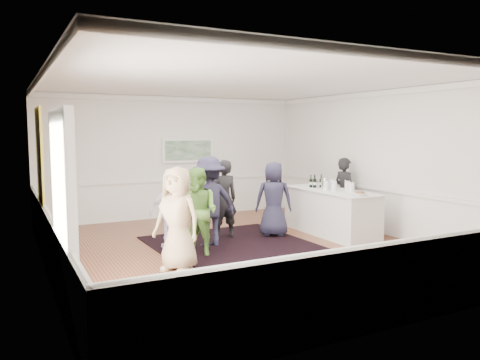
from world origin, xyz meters
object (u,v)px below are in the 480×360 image
serving_table (331,212)px  guest_dark_a (209,202)px  guest_green (199,212)px  guest_tan (177,219)px  guest_dark_b (223,199)px  guest_lilac (171,212)px  guest_navy (274,199)px  nut_bowl (360,194)px  ice_bucket (326,183)px  bartender (344,192)px

serving_table → guest_dark_a: guest_dark_a is taller
serving_table → guest_green: 3.31m
guest_tan → guest_dark_b: guest_tan is taller
guest_lilac → guest_navy: guest_navy is taller
guest_navy → nut_bowl: size_ratio=5.77×
guest_green → guest_dark_a: 0.68m
serving_table → guest_navy: (-1.23, 0.41, 0.32)m
guest_green → guest_navy: size_ratio=0.99×
ice_bucket → nut_bowl: ice_bucket is taller
bartender → guest_green: 4.15m
guest_lilac → guest_dark_a: 0.77m
guest_green → guest_navy: guest_navy is taller
guest_green → nut_bowl: size_ratio=5.73×
ice_bucket → nut_bowl: (-0.10, -1.25, -0.08)m
guest_dark_a → nut_bowl: bearing=152.2°
guest_navy → ice_bucket: size_ratio=6.31×
serving_table → guest_tan: bearing=-165.3°
guest_lilac → ice_bucket: size_ratio=5.62×
bartender → nut_bowl: size_ratio=5.87×
guest_lilac → ice_bucket: guest_lilac is taller
guest_tan → guest_lilac: bearing=127.9°
guest_dark_b → bartender: bearing=179.2°
guest_dark_b → guest_navy: 1.11m
guest_tan → guest_dark_a: guest_dark_a is taller
guest_green → ice_bucket: bearing=68.5°
guest_navy → guest_green: bearing=47.7°
guest_lilac → nut_bowl: guest_lilac is taller
guest_navy → nut_bowl: bearing=158.5°
guest_tan → guest_dark_b: size_ratio=1.02×
ice_bucket → guest_green: bearing=-170.4°
guest_lilac → guest_dark_b: guest_dark_b is taller
guest_dark_a → guest_navy: bearing=-177.5°
serving_table → guest_lilac: guest_lilac is taller
serving_table → guest_dark_b: guest_dark_b is taller
serving_table → guest_dark_b: bearing=162.3°
guest_dark_a → nut_bowl: size_ratio=6.32×
guest_green → guest_dark_b: size_ratio=0.96×
guest_green → guest_dark_a: (0.44, 0.52, 0.08)m
guest_navy → ice_bucket: (1.29, -0.15, 0.29)m
guest_green → guest_dark_b: guest_dark_b is taller
guest_navy → serving_table: bearing=-170.2°
guest_lilac → guest_dark_b: (1.29, 0.37, 0.12)m
nut_bowl → guest_dark_a: bearing=156.6°
bartender → guest_navy: size_ratio=1.02×
ice_bucket → guest_tan: bearing=-162.1°
guest_dark_b → nut_bowl: guest_dark_b is taller
guest_green → bartender: bearing=70.0°
guest_tan → nut_bowl: size_ratio=6.06×
bartender → nut_bowl: (-0.83, -1.48, 0.20)m
bartender → guest_lilac: (-4.38, -0.13, -0.10)m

